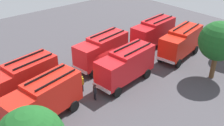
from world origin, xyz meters
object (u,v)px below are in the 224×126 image
at_px(fire_truck_4, 126,65).
at_px(fire_truck_5, 43,99).
at_px(firefighter_1, 82,83).
at_px(traffic_cone_0, 210,54).
at_px(fire_truck_1, 102,50).
at_px(fire_truck_2, 22,78).
at_px(fire_truck_0, 153,32).
at_px(fire_truck_3, 181,42).
at_px(firefighter_0, 95,92).
at_px(tree_1, 219,41).

distance_m(fire_truck_4, fire_truck_5, 9.44).
bearing_deg(firefighter_1, fire_truck_4, 72.64).
xyz_separation_m(fire_truck_4, traffic_cone_0, (-12.61, 2.55, -1.80)).
relative_size(fire_truck_4, fire_truck_5, 0.98).
relative_size(fire_truck_1, firefighter_1, 4.12).
height_order(fire_truck_1, firefighter_1, fire_truck_1).
distance_m(fire_truck_4, firefighter_1, 5.05).
distance_m(fire_truck_2, firefighter_1, 5.72).
xyz_separation_m(fire_truck_0, fire_truck_1, (8.92, -0.19, 0.00)).
xyz_separation_m(fire_truck_2, traffic_cone_0, (-22.07, 7.01, -1.80)).
height_order(fire_truck_2, fire_truck_3, same).
height_order(firefighter_1, traffic_cone_0, firefighter_1).
bearing_deg(fire_truck_0, firefighter_1, 5.62).
xyz_separation_m(fire_truck_5, traffic_cone_0, (-22.05, 2.72, -1.80)).
bearing_deg(fire_truck_2, fire_truck_3, 157.05).
relative_size(fire_truck_2, fire_truck_3, 1.00).
xyz_separation_m(fire_truck_1, firefighter_0, (4.81, 4.96, -1.24)).
distance_m(fire_truck_3, fire_truck_5, 18.83).
relative_size(fire_truck_1, fire_truck_4, 1.01).
bearing_deg(traffic_cone_0, fire_truck_3, -36.87).
height_order(firefighter_0, tree_1, tree_1).
xyz_separation_m(fire_truck_3, fire_truck_5, (18.82, -0.30, 0.00)).
xyz_separation_m(fire_truck_5, firefighter_1, (-4.76, -1.36, -1.12)).
distance_m(fire_truck_0, firefighter_0, 14.59).
bearing_deg(firefighter_0, fire_truck_2, 155.79).
relative_size(fire_truck_3, traffic_cone_0, 10.61).
xyz_separation_m(fire_truck_1, fire_truck_4, (0.36, 4.55, 0.00)).
bearing_deg(fire_truck_5, fire_truck_3, 167.70).
bearing_deg(firefighter_1, fire_truck_3, 84.12).
height_order(fire_truck_1, fire_truck_4, same).
bearing_deg(firefighter_0, fire_truck_1, 65.83).
distance_m(fire_truck_2, traffic_cone_0, 23.23).
bearing_deg(fire_truck_0, fire_truck_1, -7.04).
height_order(fire_truck_0, firefighter_1, fire_truck_0).
bearing_deg(fire_truck_2, fire_truck_1, 171.27).
xyz_separation_m(firefighter_0, traffic_cone_0, (-17.07, 2.14, -0.56)).
height_order(fire_truck_3, firefighter_0, fire_truck_3).
distance_m(fire_truck_2, tree_1, 20.31).
bearing_deg(fire_truck_0, traffic_cone_0, 109.93).
bearing_deg(fire_truck_2, fire_truck_4, 145.48).
bearing_deg(fire_truck_5, tree_1, 150.50).
xyz_separation_m(fire_truck_3, traffic_cone_0, (-3.23, 2.42, -1.80)).
height_order(fire_truck_3, fire_truck_4, same).
xyz_separation_m(fire_truck_0, firefighter_1, (13.95, 2.82, -1.12)).
height_order(firefighter_1, tree_1, tree_1).
xyz_separation_m(firefighter_0, tree_1, (-12.51, 5.15, 3.50)).
xyz_separation_m(fire_truck_2, fire_truck_3, (-18.85, 4.59, 0.00)).
distance_m(fire_truck_3, fire_truck_4, 9.39).
bearing_deg(firefighter_1, traffic_cone_0, 77.58).
distance_m(fire_truck_5, traffic_cone_0, 22.29).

